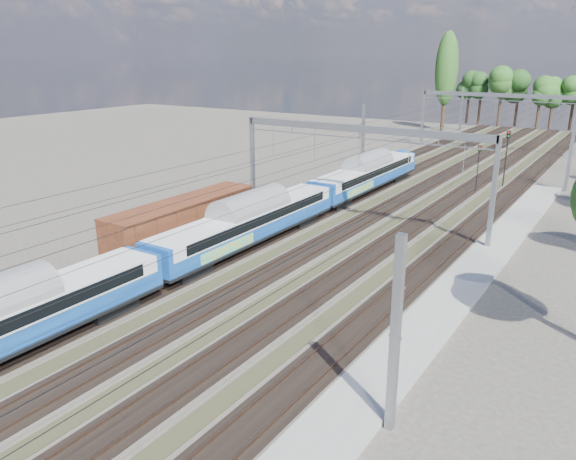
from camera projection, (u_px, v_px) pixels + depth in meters
The scene contains 11 objects.
ground at pixel (74, 384), 26.45m from camera, with size 220.00×220.00×0.00m, color #47423A.
track_bed at pixel (416, 192), 62.48m from camera, with size 21.00×130.00×0.34m.
platform at pixel (455, 292), 36.23m from camera, with size 3.00×70.00×0.30m, color gray.
catenary at pixel (446, 128), 66.56m from camera, with size 25.65×130.00×9.00m.
tree_belt at pixel (559, 98), 95.76m from camera, with size 40.11×100.32×11.70m.
poplar at pixel (447, 69), 108.88m from camera, with size 4.40×4.40×19.04m.
emu_train at pixel (246, 218), 43.69m from camera, with size 3.07×64.81×4.48m.
freight_boxcar at pixel (184, 220), 44.31m from camera, with size 3.01×14.51×3.74m.
worker at pixel (498, 147), 87.32m from camera, with size 0.71×0.47×1.94m, color black.
signal_near at pixel (478, 163), 61.52m from camera, with size 0.37×0.34×5.30m.
signal_far at pixel (507, 152), 64.34m from camera, with size 0.46×0.43×6.44m.
Camera 1 is at (20.96, -13.89, 14.90)m, focal length 35.00 mm.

